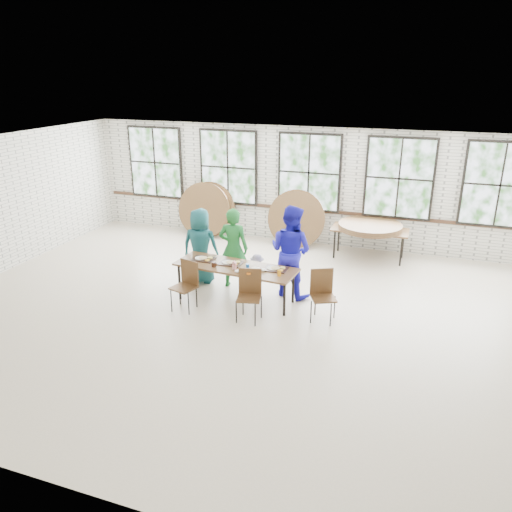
{
  "coord_description": "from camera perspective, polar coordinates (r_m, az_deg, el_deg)",
  "views": [
    {
      "loc": [
        2.89,
        -7.8,
        4.31
      ],
      "look_at": [
        0.0,
        0.4,
        1.05
      ],
      "focal_mm": 35.0,
      "sensor_mm": 36.0,
      "label": 1
    }
  ],
  "objects": [
    {
      "name": "adult_teal",
      "position": [
        10.6,
        -6.36,
        1.14
      ],
      "size": [
        0.84,
        0.6,
        1.62
      ],
      "primitive_type": "imported",
      "rotation": [
        0.0,
        0.0,
        3.25
      ],
      "color": "#195F52",
      "rests_on": "ground"
    },
    {
      "name": "dining_table",
      "position": [
        9.68,
        -2.34,
        -1.43
      ],
      "size": [
        2.46,
        1.01,
        0.74
      ],
      "rotation": [
        0.0,
        0.0,
        -0.09
      ],
      "color": "brown",
      "rests_on": "ground"
    },
    {
      "name": "chair_near_right",
      "position": [
        9.05,
        -0.75,
        -3.94
      ],
      "size": [
        0.5,
        0.49,
        0.95
      ],
      "rotation": [
        0.0,
        0.0,
        0.22
      ],
      "color": "#4C3019",
      "rests_on": "ground"
    },
    {
      "name": "chair_spare",
      "position": [
        9.12,
        7.6,
        -3.91
      ],
      "size": [
        0.55,
        0.55,
        0.95
      ],
      "rotation": [
        0.0,
        0.0,
        0.45
      ],
      "color": "#4C3019",
      "rests_on": "ground"
    },
    {
      "name": "tabletop_clutter",
      "position": [
        9.58,
        -1.66,
        -1.17
      ],
      "size": [
        1.97,
        0.62,
        0.11
      ],
      "color": "black",
      "rests_on": "dining_table"
    },
    {
      "name": "room",
      "position": [
        12.82,
        6.08,
        9.27
      ],
      "size": [
        12.0,
        12.0,
        12.0
      ],
      "color": "beige",
      "rests_on": "ground"
    },
    {
      "name": "adult_green",
      "position": [
        10.29,
        -2.59,
        0.89
      ],
      "size": [
        0.66,
        0.47,
        1.7
      ],
      "primitive_type": "imported",
      "rotation": [
        0.0,
        0.0,
        3.25
      ],
      "color": "#1C6929",
      "rests_on": "ground"
    },
    {
      "name": "round_tops_leaning",
      "position": [
        13.34,
        -2.41,
        4.99
      ],
      "size": [
        4.09,
        0.5,
        1.47
      ],
      "color": "brown",
      "rests_on": "ground"
    },
    {
      "name": "storage_table",
      "position": [
        12.23,
        12.87,
        2.78
      ],
      "size": [
        1.8,
        0.76,
        0.74
      ],
      "rotation": [
        0.0,
        0.0,
        0.0
      ],
      "color": "brown",
      "rests_on": "ground"
    },
    {
      "name": "adult_blue",
      "position": [
        9.9,
        3.99,
        0.56
      ],
      "size": [
        1.08,
        0.95,
        1.87
      ],
      "primitive_type": "imported",
      "rotation": [
        0.0,
        0.0,
        2.83
      ],
      "color": "#1C1AB8",
      "rests_on": "ground"
    },
    {
      "name": "round_tops_stacked",
      "position": [
        12.19,
        12.91,
        3.31
      ],
      "size": [
        1.5,
        1.5,
        0.13
      ],
      "color": "brown",
      "rests_on": "storage_table"
    },
    {
      "name": "toddler",
      "position": [
        10.29,
        0.12,
        -1.86
      ],
      "size": [
        0.52,
        0.32,
        0.78
      ],
      "primitive_type": "imported",
      "rotation": [
        0.0,
        0.0,
        3.2
      ],
      "color": "#181136",
      "rests_on": "ground"
    },
    {
      "name": "chair_near_left",
      "position": [
        9.53,
        -7.93,
        -2.83
      ],
      "size": [
        0.51,
        0.5,
        0.95
      ],
      "rotation": [
        0.0,
        0.0,
        -0.27
      ],
      "color": "#4C3019",
      "rests_on": "ground"
    }
  ]
}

